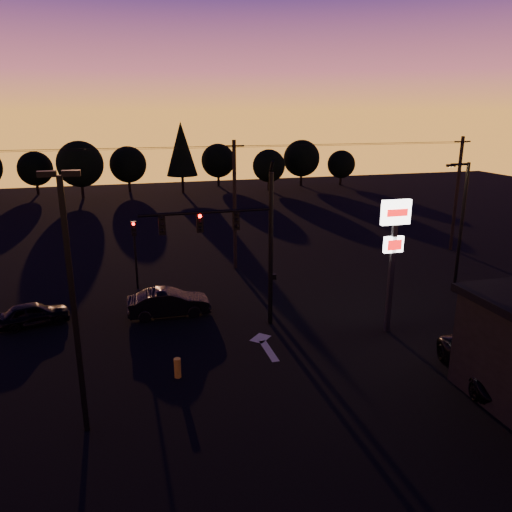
% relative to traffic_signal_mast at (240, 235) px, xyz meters
% --- Properties ---
extents(ground, '(120.00, 120.00, 0.00)m').
position_rel_traffic_signal_mast_xyz_m(ground, '(0.10, -3.99, -4.94)').
color(ground, black).
rests_on(ground, ground).
extents(lane_arrow, '(1.20, 3.10, 0.01)m').
position_rel_traffic_signal_mast_xyz_m(lane_arrow, '(0.60, -2.33, -4.93)').
color(lane_arrow, beige).
rests_on(lane_arrow, ground).
extents(traffic_signal_mast, '(6.79, 0.52, 8.58)m').
position_rel_traffic_signal_mast_xyz_m(traffic_signal_mast, '(0.00, 0.00, 0.00)').
color(traffic_signal_mast, black).
rests_on(traffic_signal_mast, ground).
extents(secondary_signal, '(0.30, 0.31, 4.35)m').
position_rel_traffic_signal_mast_xyz_m(secondary_signal, '(-4.90, 7.49, -2.07)').
color(secondary_signal, black).
rests_on(secondary_signal, ground).
extents(parking_lot_light, '(1.25, 0.30, 9.14)m').
position_rel_traffic_signal_mast_xyz_m(parking_lot_light, '(-7.40, -6.99, 0.33)').
color(parking_lot_light, black).
rests_on(parking_lot_light, ground).
extents(pylon_sign, '(1.50, 0.28, 6.80)m').
position_rel_traffic_signal_mast_xyz_m(pylon_sign, '(7.10, -2.49, -0.02)').
color(pylon_sign, black).
rests_on(pylon_sign, ground).
extents(streetlight, '(1.55, 0.35, 8.00)m').
position_rel_traffic_signal_mast_xyz_m(streetlight, '(14.01, 1.51, -0.52)').
color(streetlight, black).
rests_on(streetlight, ground).
extents(utility_pole_1, '(1.40, 0.26, 9.00)m').
position_rel_traffic_signal_mast_xyz_m(utility_pole_1, '(2.10, 10.01, -0.34)').
color(utility_pole_1, black).
rests_on(utility_pole_1, ground).
extents(utility_pole_2, '(1.40, 0.26, 9.00)m').
position_rel_traffic_signal_mast_xyz_m(utility_pole_2, '(20.10, 10.01, -0.34)').
color(utility_pole_2, black).
rests_on(utility_pole_2, ground).
extents(power_wires, '(36.00, 1.22, 0.07)m').
position_rel_traffic_signal_mast_xyz_m(power_wires, '(2.10, 10.01, 3.63)').
color(power_wires, black).
rests_on(power_wires, ground).
extents(bollard, '(0.29, 0.29, 0.87)m').
position_rel_traffic_signal_mast_xyz_m(bollard, '(-3.83, -4.25, -4.50)').
color(bollard, '#A3741B').
rests_on(bollard, ground).
extents(tree_1, '(4.54, 4.54, 5.71)m').
position_rel_traffic_signal_mast_xyz_m(tree_1, '(-15.90, 49.01, -1.50)').
color(tree_1, black).
rests_on(tree_1, ground).
extents(tree_2, '(5.77, 5.78, 7.26)m').
position_rel_traffic_signal_mast_xyz_m(tree_2, '(-9.90, 44.01, -0.57)').
color(tree_2, black).
rests_on(tree_2, ground).
extents(tree_3, '(4.95, 4.95, 6.22)m').
position_rel_traffic_signal_mast_xyz_m(tree_3, '(-3.90, 48.01, -1.19)').
color(tree_3, black).
rests_on(tree_3, ground).
extents(tree_4, '(4.18, 4.18, 9.50)m').
position_rel_traffic_signal_mast_xyz_m(tree_4, '(3.10, 45.01, 0.99)').
color(tree_4, black).
rests_on(tree_4, ground).
extents(tree_5, '(4.95, 4.95, 6.22)m').
position_rel_traffic_signal_mast_xyz_m(tree_5, '(9.10, 50.01, -1.19)').
color(tree_5, black).
rests_on(tree_5, ground).
extents(tree_6, '(4.54, 4.54, 5.71)m').
position_rel_traffic_signal_mast_xyz_m(tree_6, '(15.10, 44.01, -1.50)').
color(tree_6, black).
rests_on(tree_6, ground).
extents(tree_7, '(5.36, 5.36, 6.74)m').
position_rel_traffic_signal_mast_xyz_m(tree_7, '(21.10, 47.01, -0.88)').
color(tree_7, black).
rests_on(tree_7, ground).
extents(tree_8, '(4.12, 4.12, 5.19)m').
position_rel_traffic_signal_mast_xyz_m(tree_8, '(27.10, 46.01, -1.82)').
color(tree_8, black).
rests_on(tree_8, ground).
extents(car_left, '(3.86, 2.24, 1.24)m').
position_rel_traffic_signal_mast_xyz_m(car_left, '(-10.46, 3.23, -4.32)').
color(car_left, black).
rests_on(car_left, ground).
extents(car_mid, '(4.51, 1.66, 1.48)m').
position_rel_traffic_signal_mast_xyz_m(car_mid, '(-3.44, 2.60, -4.20)').
color(car_mid, black).
rests_on(car_mid, ground).
extents(suv_parked, '(3.47, 5.50, 1.42)m').
position_rel_traffic_signal_mast_xyz_m(suv_parked, '(8.47, -7.99, -4.23)').
color(suv_parked, black).
rests_on(suv_parked, ground).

